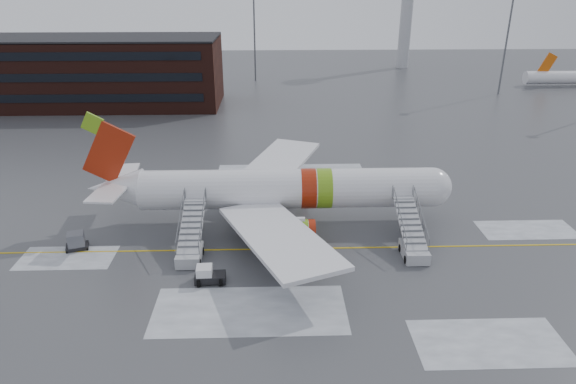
{
  "coord_description": "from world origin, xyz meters",
  "views": [
    {
      "loc": [
        -4.16,
        -40.94,
        22.42
      ],
      "look_at": [
        -2.83,
        2.52,
        4.0
      ],
      "focal_mm": 32.0,
      "sensor_mm": 36.0,
      "label": 1
    }
  ],
  "objects_px": {
    "airliner": "(277,190)",
    "airstair_fwd": "(412,242)",
    "airstair_aft": "(191,245)",
    "pushback_tug": "(208,275)",
    "uld_container": "(76,241)"
  },
  "relations": [
    {
      "from": "airstair_fwd",
      "to": "airstair_aft",
      "type": "height_order",
      "value": "same"
    },
    {
      "from": "airliner",
      "to": "uld_container",
      "type": "bearing_deg",
      "value": -164.67
    },
    {
      "from": "pushback_tug",
      "to": "airstair_fwd",
      "type": "bearing_deg",
      "value": 13.36
    },
    {
      "from": "airstair_fwd",
      "to": "airstair_aft",
      "type": "bearing_deg",
      "value": 180.0
    },
    {
      "from": "pushback_tug",
      "to": "uld_container",
      "type": "height_order",
      "value": "uld_container"
    },
    {
      "from": "airliner",
      "to": "airstair_aft",
      "type": "height_order",
      "value": "airliner"
    },
    {
      "from": "airstair_fwd",
      "to": "uld_container",
      "type": "height_order",
      "value": "airstair_fwd"
    },
    {
      "from": "pushback_tug",
      "to": "uld_container",
      "type": "relative_size",
      "value": 1.12
    },
    {
      "from": "pushback_tug",
      "to": "uld_container",
      "type": "xyz_separation_m",
      "value": [
        -12.25,
        5.73,
        0.11
      ]
    },
    {
      "from": "uld_container",
      "to": "airstair_fwd",
      "type": "bearing_deg",
      "value": -3.17
    },
    {
      "from": "airstair_fwd",
      "to": "airliner",
      "type": "bearing_deg",
      "value": 150.65
    },
    {
      "from": "airstair_aft",
      "to": "airliner",
      "type": "bearing_deg",
      "value": 40.84
    },
    {
      "from": "airliner",
      "to": "airstair_fwd",
      "type": "bearing_deg",
      "value": -29.35
    },
    {
      "from": "airliner",
      "to": "uld_container",
      "type": "height_order",
      "value": "airliner"
    },
    {
      "from": "uld_container",
      "to": "airliner",
      "type": "bearing_deg",
      "value": 15.33
    }
  ]
}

